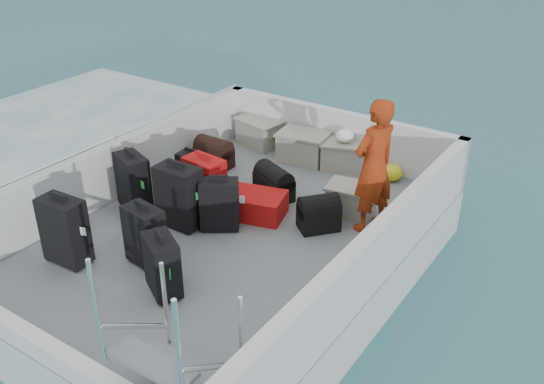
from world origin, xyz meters
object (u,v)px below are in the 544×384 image
Objects in this scene: suitcase_2 at (192,173)px; suitcase_3 at (145,237)px; crate_2 at (344,156)px; suitcase_1 at (133,183)px; suitcase_6 at (162,266)px; crate_3 at (351,200)px; crate_1 at (303,148)px; passenger at (374,166)px; suitcase_5 at (205,184)px; suitcase_7 at (219,205)px; suitcase_8 at (254,205)px; suitcase_0 at (65,232)px; suitcase_4 at (179,197)px; crate_0 at (260,133)px.

suitcase_2 is 1.61m from suitcase_3.
suitcase_2 is at bearing -126.06° from crate_2.
suitcase_6 is (1.41, -1.02, -0.05)m from suitcase_1.
suitcase_2 is 0.99× the size of crate_3.
crate_1 is 2.00m from passenger.
suitcase_5 is 1.83m from crate_1.
passenger is at bearing 0.30° from suitcase_7.
suitcase_5 is 0.63m from suitcase_8.
crate_2 is 1.09× the size of crate_3.
passenger is at bearing 43.07° from suitcase_0.
suitcase_7 is 1.14× the size of crate_3.
crate_2 is at bearing 12.06° from crate_1.
crate_2 is (0.81, 2.39, -0.19)m from suitcase_4.
suitcase_5 is 1.03× the size of crate_1.
suitcase_1 reaches higher than crate_2.
suitcase_8 is (1.02, 1.85, -0.22)m from suitcase_0.
crate_2 is at bearing 50.86° from suitcase_2.
suitcase_3 reaches higher than crate_1.
suitcase_4 is (0.42, -0.70, 0.10)m from suitcase_2.
suitcase_1 is 1.15× the size of suitcase_7.
suitcase_2 is at bearing 154.37° from suitcase_5.
suitcase_7 is 0.84× the size of suitcase_8.
suitcase_1 is at bearing 174.02° from suitcase_6.
suitcase_6 is 3.33m from crate_1.
suitcase_4 reaches higher than suitcase_8.
suitcase_6 is at bearing -58.70° from suitcase_5.
suitcase_4 is 1.02× the size of suitcase_8.
suitcase_3 is (0.65, -1.48, 0.06)m from suitcase_2.
crate_1 is (0.24, 1.81, -0.14)m from suitcase_5.
passenger is (2.26, 2.35, 0.40)m from suitcase_0.
suitcase_1 is 1.21m from suitcase_3.
suitcase_0 reaches higher than suitcase_8.
suitcase_3 is 0.89× the size of suitcase_4.
suitcase_5 is (0.41, -0.25, 0.07)m from suitcase_2.
crate_0 is at bearing 18.19° from suitcase_8.
suitcase_5 is at bearing 113.80° from suitcase_7.
suitcase_6 is at bearing -20.23° from suitcase_3.
suitcase_5 is at bearing -112.83° from crate_2.
suitcase_2 is 0.98m from suitcase_7.
passenger is at bearing -29.89° from crate_3.
suitcase_4 reaches higher than crate_1.
crate_0 is (-1.00, 2.20, -0.12)m from suitcase_7.
crate_2 is at bearing -120.97° from passenger.
crate_1 is (-0.32, 1.62, 0.05)m from suitcase_8.
suitcase_2 is 2.32m from passenger.
suitcase_4 is 0.48× the size of passenger.
crate_1 is (0.01, 3.04, -0.13)m from suitcase_3.
crate_1 is 1.21× the size of crate_3.
suitcase_8 is (0.33, 1.42, -0.18)m from suitcase_3.
suitcase_7 reaches higher than suitcase_6.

